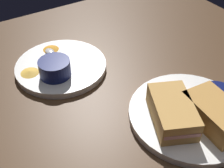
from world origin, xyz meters
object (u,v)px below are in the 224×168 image
object	(u,v)px
spoon_by_dark_ramekin	(191,113)
sandwich_half_near	(172,111)
sandwich_half_far	(215,114)
plate_chips_companion	(61,66)
ramekin_dark_sauce	(217,99)
spoon_by_gravy_ramekin	(52,54)
plate_sandwich_main	(189,115)
ramekin_light_gravy	(55,68)

from	to	relation	value
spoon_by_dark_ramekin	sandwich_half_near	bearing A→B (deg)	75.17
sandwich_half_far	plate_chips_companion	distance (cm)	39.35
ramekin_dark_sauce	spoon_by_gravy_ramekin	xyz separation A→B (cm)	(36.69, 22.15, -1.74)
sandwich_half_near	spoon_by_gravy_ramekin	bearing A→B (deg)	18.52
plate_sandwich_main	spoon_by_gravy_ramekin	size ratio (longest dim) A/B	2.62
sandwich_half_far	ramekin_dark_sauce	size ratio (longest dim) A/B	1.72
sandwich_half_near	ramekin_light_gravy	xyz separation A→B (cm)	(26.21, 14.18, -0.19)
sandwich_half_near	sandwich_half_far	xyz separation A→B (cm)	(-5.05, -6.90, 0.00)
sandwich_half_near	sandwich_half_far	world-z (taller)	same
ramekin_dark_sauce	plate_chips_companion	xyz separation A→B (cm)	(31.77, 21.82, -2.91)
ramekin_dark_sauce	spoon_by_gravy_ramekin	size ratio (longest dim) A/B	0.80
plate_sandwich_main	ramekin_dark_sauce	bearing A→B (deg)	-105.19
plate_chips_companion	spoon_by_dark_ramekin	bearing A→B (deg)	-152.89
plate_chips_companion	sandwich_half_far	bearing A→B (deg)	-152.40
plate_sandwich_main	ramekin_light_gravy	xyz separation A→B (cm)	(26.75, 19.09, 3.01)
spoon_by_dark_ramekin	spoon_by_gravy_ramekin	xyz separation A→B (cm)	(35.83, 16.16, 0.00)
plate_sandwich_main	sandwich_half_near	world-z (taller)	sandwich_half_near
sandwich_half_near	ramekin_light_gravy	size ratio (longest dim) A/B	1.95
ramekin_light_gravy	sandwich_half_near	bearing A→B (deg)	-151.59
plate_sandwich_main	ramekin_light_gravy	bearing A→B (deg)	35.51
sandwich_half_far	plate_chips_companion	bearing A→B (deg)	27.60
sandwich_half_far	spoon_by_dark_ramekin	distance (cm)	4.94
plate_sandwich_main	sandwich_half_far	xyz separation A→B (cm)	(-4.52, -1.99, 3.20)
plate_chips_companion	ramekin_light_gravy	world-z (taller)	ramekin_light_gravy
plate_sandwich_main	sandwich_half_far	world-z (taller)	sandwich_half_far
sandwich_half_far	spoon_by_gravy_ramekin	bearing A→B (deg)	25.00
plate_sandwich_main	plate_chips_companion	xyz separation A→B (cm)	(30.24, 16.18, 0.00)
plate_sandwich_main	spoon_by_dark_ramekin	distance (cm)	1.39
spoon_by_dark_ramekin	ramekin_light_gravy	xyz separation A→B (cm)	(27.42, 18.73, 1.84)
spoon_by_dark_ramekin	ramekin_light_gravy	distance (cm)	33.26
sandwich_half_near	plate_chips_companion	size ratio (longest dim) A/B	0.64
plate_chips_companion	ramekin_light_gravy	xyz separation A→B (cm)	(-3.49, 2.91, 3.01)
sandwich_half_near	ramekin_light_gravy	distance (cm)	29.80
sandwich_half_near	ramekin_dark_sauce	bearing A→B (deg)	-101.07
spoon_by_gravy_ramekin	plate_sandwich_main	bearing A→B (deg)	-154.85
ramekin_light_gravy	spoon_by_dark_ramekin	bearing A→B (deg)	-145.66
plate_sandwich_main	sandwich_half_near	xyz separation A→B (cm)	(0.53, 4.91, 3.20)
plate_sandwich_main	spoon_by_dark_ramekin	bearing A→B (deg)	152.55
spoon_by_gravy_ramekin	sandwich_half_far	bearing A→B (deg)	-155.00
ramekin_dark_sauce	ramekin_light_gravy	world-z (taller)	ramekin_light_gravy
sandwich_half_near	plate_chips_companion	xyz separation A→B (cm)	(29.71, 11.27, -3.20)
ramekin_dark_sauce	spoon_by_dark_ramekin	distance (cm)	6.30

